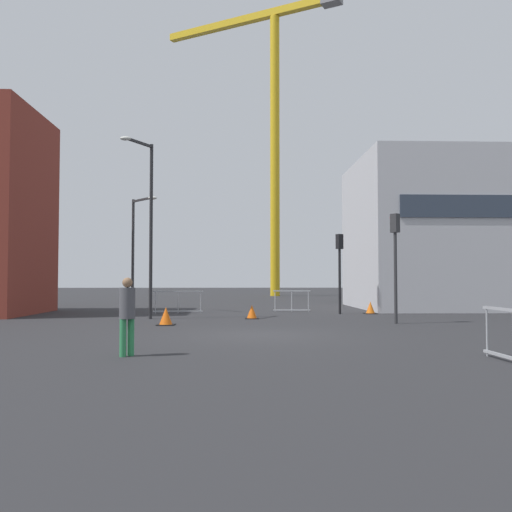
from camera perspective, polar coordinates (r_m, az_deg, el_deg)
name	(u,v)px	position (r m, az deg, el deg)	size (l,w,h in m)	color
ground	(260,335)	(16.48, 0.43, -8.18)	(160.00, 160.00, 0.00)	#28282B
office_block	(473,234)	(33.52, 21.60, 2.10)	(13.22, 9.12, 8.33)	#B7B7BC
construction_crane	(271,107)	(54.82, 1.54, 15.20)	(16.91, 10.17, 27.86)	gold
streetlamp_tall	(148,215)	(23.24, -11.17, 4.24)	(1.09, 1.62, 7.30)	#232326
streetlamp_short	(136,242)	(28.44, -12.30, 1.43)	(1.48, 1.59, 5.71)	#2D2D30
traffic_light_median	(340,260)	(26.18, 8.67, -0.41)	(0.39, 0.35, 3.76)	black
traffic_light_near	(395,250)	(21.10, 14.22, 0.62)	(0.36, 0.38, 4.09)	#2D2D30
pedestrian_walking	(127,310)	(12.28, -13.20, -5.51)	(0.34, 0.34, 1.70)	#2D844C
safety_barrier_left_run	(292,301)	(27.57, 3.72, -4.64)	(1.85, 0.17, 1.08)	#B2B5BA
safety_barrier_rear	(178,301)	(26.76, -8.07, -4.69)	(2.38, 0.27, 1.08)	#9EA0A5
traffic_cone_striped	(166,317)	(20.09, -9.32, -6.24)	(0.64, 0.64, 0.64)	black
traffic_cone_on_verge	(252,312)	(22.95, -0.43, -5.86)	(0.57, 0.57, 0.58)	black
traffic_cone_by_barrier	(370,308)	(26.67, 11.76, -5.31)	(0.57, 0.57, 0.58)	black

